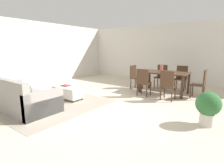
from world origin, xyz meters
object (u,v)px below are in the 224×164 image
Objects in this scene: dining_table at (164,74)px; dining_chair_head_east at (201,82)px; couch at (20,98)px; dining_chair_far_left at (161,75)px; dining_chair_far_right at (181,76)px; dining_chair_head_west at (135,76)px; dining_chair_near_right at (168,84)px; potted_plant at (208,106)px; dining_chair_near_left at (143,81)px; book_on_ottoman at (66,86)px; vase_centerpiece at (161,68)px; ottoman_table at (68,92)px.

dining_chair_head_east is at bearing 0.89° from dining_table.
dining_chair_far_left is (2.01, 4.68, 0.23)m from couch.
dining_chair_far_right is 1.75m from dining_chair_head_west.
couch is 4.10m from dining_chair_head_west.
dining_table is at bearing -0.92° from dining_chair_head_west.
dining_chair_near_right is at bearing -131.03° from dining_chair_head_east.
potted_plant is at bearing -54.04° from dining_chair_far_left.
potted_plant is (2.11, -2.91, -0.10)m from dining_chair_far_left.
dining_chair_far_left is at bearing 66.74° from couch.
dining_chair_near_left reaches higher than book_on_ottoman.
dining_chair_head_west is (-1.18, 0.02, -0.15)m from dining_table.
dining_chair_head_east is (3.61, 3.90, 0.23)m from couch.
dining_chair_far_left is at bearing -175.79° from dining_chair_far_right.
book_on_ottoman is at bearing -132.11° from vase_centerpiece.
dining_chair_head_west is at bearing -151.20° from dining_chair_far_right.
dining_chair_near_left reaches higher than couch.
dining_chair_far_right is at bearing 67.54° from dining_table.
ottoman_table is at bearing -126.72° from dining_chair_far_right.
dining_chair_far_left is at bearing 116.82° from dining_chair_near_right.
dining_chair_far_right is (-0.07, 1.72, 0.00)m from dining_chair_near_right.
dining_chair_near_right is 1.00× the size of dining_chair_head_east.
couch is 2.16× the size of ottoman_table.
vase_centerpiece is 3.33m from book_on_ottoman.
dining_table is at bearing 22.32° from vase_centerpiece.
vase_centerpiece is (1.08, -0.06, 0.36)m from dining_chair_head_west.
dining_chair_far_left is at bearing 45.77° from dining_chair_head_west.
couch is at bearing -123.78° from dining_chair_near_left.
dining_table is at bearing 47.11° from book_on_ottoman.
dining_table is at bearing 64.99° from dining_chair_near_left.
dining_chair_head_east is 3.54× the size of book_on_ottoman.
dining_chair_near_right is 3.19m from book_on_ottoman.
dining_chair_head_west is at bearing 179.08° from dining_table.
ottoman_table is at bearing -111.35° from dining_chair_head_west.
dining_chair_near_left is at bearing -151.50° from dining_chair_head_east.
couch is at bearing -94.82° from book_on_ottoman.
potted_plant is (2.09, -1.26, -0.10)m from dining_chair_near_left.
dining_chair_near_left is (1.78, 1.69, 0.30)m from ottoman_table.
dining_chair_near_left reaches higher than dining_table.
vase_centerpiece is (2.07, 2.48, 0.66)m from ottoman_table.
dining_table reaches higher than potted_plant.
vase_centerpiece is (2.33, 3.84, 0.59)m from couch.
dining_chair_far_left reaches higher than potted_plant.
dining_table is 1.74× the size of dining_chair_head_east.
dining_chair_near_left is at bearing -89.32° from dining_chair_far_left.
book_on_ottoman is at bearing -132.89° from dining_table.
potted_plant is (4.12, 1.78, 0.13)m from couch.
dining_chair_near_right is 3.54× the size of book_on_ottoman.
dining_chair_head_west is at bearing 143.57° from potted_plant.
dining_chair_far_left is (-0.02, 1.64, 0.00)m from dining_chair_near_left.
couch is 5.10m from dining_chair_far_left.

